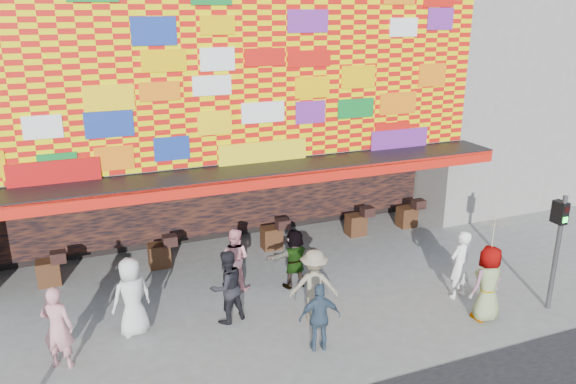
# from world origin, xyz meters

# --- Properties ---
(ground) EXTENTS (90.00, 90.00, 0.00)m
(ground) POSITION_xyz_m (0.00, 0.00, 0.00)
(ground) COLOR slate
(ground) RESTS_ON ground
(shop_building) EXTENTS (15.20, 9.40, 10.00)m
(shop_building) POSITION_xyz_m (0.00, 8.18, 5.23)
(shop_building) COLOR gray
(shop_building) RESTS_ON ground
(neighbor_right) EXTENTS (11.00, 8.00, 12.00)m
(neighbor_right) POSITION_xyz_m (13.00, 8.00, 6.00)
(neighbor_right) COLOR gray
(neighbor_right) RESTS_ON ground
(signal_right) EXTENTS (0.22, 0.20, 3.00)m
(signal_right) POSITION_xyz_m (6.20, -1.50, 1.86)
(signal_right) COLOR #59595B
(signal_right) RESTS_ON ground
(ped_a) EXTENTS (1.05, 0.83, 1.88)m
(ped_a) POSITION_xyz_m (-3.65, 1.23, 0.94)
(ped_a) COLOR silver
(ped_a) RESTS_ON ground
(ped_b) EXTENTS (0.80, 0.70, 1.85)m
(ped_b) POSITION_xyz_m (-5.25, 0.51, 0.93)
(ped_b) COLOR #CC848B
(ped_b) RESTS_ON ground
(ped_c) EXTENTS (1.05, 0.93, 1.83)m
(ped_c) POSITION_xyz_m (-1.49, 0.94, 0.91)
(ped_c) COLOR black
(ped_c) RESTS_ON ground
(ped_d) EXTENTS (1.34, 1.04, 1.82)m
(ped_d) POSITION_xyz_m (0.47, 0.24, 0.91)
(ped_d) COLOR gray
(ped_d) RESTS_ON ground
(ped_e) EXTENTS (0.99, 0.56, 1.59)m
(ped_e) POSITION_xyz_m (0.07, -0.97, 0.80)
(ped_e) COLOR #364B5F
(ped_e) RESTS_ON ground
(ped_f) EXTENTS (1.54, 0.53, 1.65)m
(ped_f) POSITION_xyz_m (0.70, 1.99, 0.83)
(ped_f) COLOR gray
(ped_f) RESTS_ON ground
(ped_g) EXTENTS (0.99, 0.71, 1.90)m
(ped_g) POSITION_xyz_m (4.35, -1.30, 0.95)
(ped_g) COLOR gray
(ped_g) RESTS_ON ground
(ped_h) EXTENTS (0.75, 0.56, 1.85)m
(ped_h) POSITION_xyz_m (4.44, -0.16, 0.92)
(ped_h) COLOR white
(ped_h) RESTS_ON ground
(ped_i) EXTENTS (1.05, 1.03, 1.71)m
(ped_i) POSITION_xyz_m (-0.82, 2.50, 0.86)
(ped_i) COLOR pink
(ped_i) RESTS_ON ground
(parasol) EXTENTS (1.20, 1.21, 1.90)m
(parasol) POSITION_xyz_m (4.35, -1.30, 2.17)
(parasol) COLOR #F8DE9C
(parasol) RESTS_ON ground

